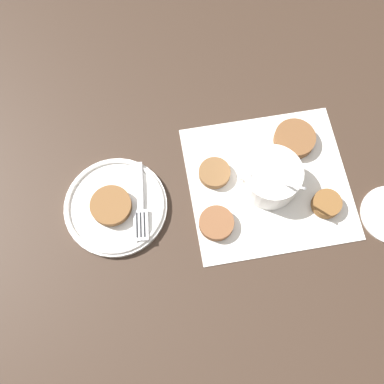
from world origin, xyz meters
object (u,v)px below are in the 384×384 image
fritter_on_plate (111,206)px  fork (140,209)px  sauce_bowl (269,178)px  serving_plate (116,206)px

fritter_on_plate → fork: (-0.06, 0.01, -0.01)m
sauce_bowl → fritter_on_plate: 0.31m
fork → fritter_on_plate: bearing=-14.3°
serving_plate → fork: fork is taller
sauce_bowl → fork: sauce_bowl is taller
serving_plate → sauce_bowl: bearing=-179.2°
sauce_bowl → fork: 0.26m
serving_plate → fork: bearing=160.3°
fritter_on_plate → sauce_bowl: bearing=-178.7°
sauce_bowl → fritter_on_plate: (0.31, 0.01, -0.00)m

